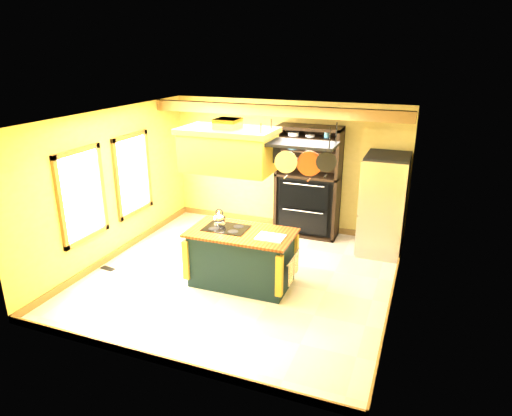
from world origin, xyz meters
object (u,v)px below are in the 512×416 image
Objects in this scene: range_hood at (228,149)px; hutch at (308,193)px; pot_rack at (299,150)px; refrigerator at (383,207)px; kitchen_island at (241,257)px.

hutch is at bearing 75.61° from range_hood.
pot_rack is at bearing 0.16° from range_hood.
range_hood is 1.26× the size of pot_rack.
range_hood is 3.32m from refrigerator.
range_hood reaches higher than kitchen_island.
kitchen_island is at bearing -100.02° from hutch.
pot_rack is at bearing -0.49° from kitchen_island.
hutch is at bearing 100.70° from pot_rack.
range_hood is 2.90m from hutch.
pot_rack is (1.10, 0.00, 0.06)m from range_hood.
pot_rack is (0.91, 0.00, 1.84)m from kitchen_island.
refrigerator reaches higher than kitchen_island.
range_hood is at bearing 179.60° from kitchen_island.
kitchen_island is at bearing -132.82° from refrigerator.
kitchen_island is 2.55m from hutch.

